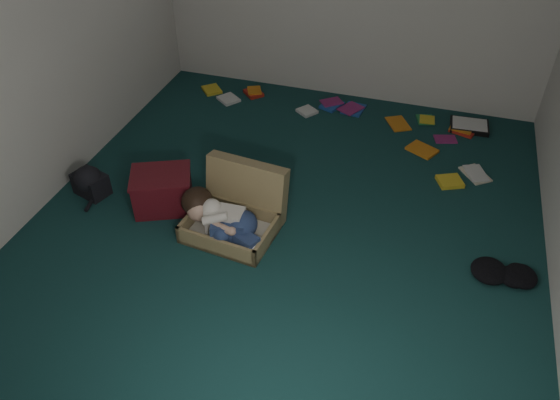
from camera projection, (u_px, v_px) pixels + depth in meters
The scene contains 10 objects.
floor at pixel (286, 222), 4.43m from camera, with size 4.50×4.50×0.00m, color #133737.
wall_front at pixel (104, 350), 1.94m from camera, with size 4.50×4.50×0.00m, color silver.
wall_left at pixel (30, 39), 4.06m from camera, with size 4.50×4.50×0.00m, color silver.
suitcase at pixel (237, 211), 4.31m from camera, with size 0.74×0.73×0.50m.
person at pixel (221, 218), 4.17m from camera, with size 0.72×0.41×0.31m.
maroon_bin at pixel (163, 191), 4.48m from camera, with size 0.59×0.54×0.33m.
backpack at pixel (91, 183), 4.65m from camera, with size 0.35×0.28×0.21m, color black, non-canonical shape.
clothing_pile at pixel (508, 275), 3.89m from camera, with size 0.39×0.32×0.12m, color black, non-canonical shape.
paper_tray at pixel (469, 126), 5.53m from camera, with size 0.39×0.30×0.05m.
book_scatter at pixel (361, 123), 5.59m from camera, with size 3.10×1.29×0.02m.
Camera 1 is at (0.95, -3.17, 2.94)m, focal length 35.00 mm.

